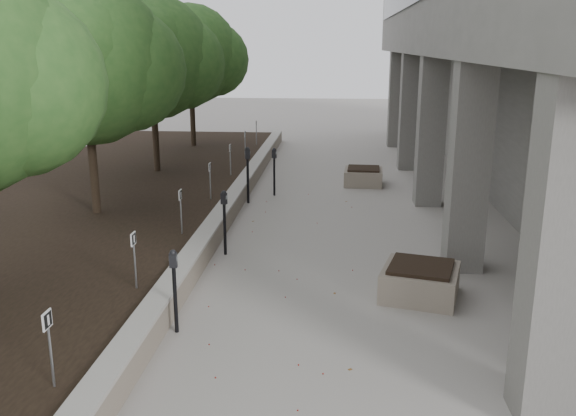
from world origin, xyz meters
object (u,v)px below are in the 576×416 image
(parking_meter_3, at_px, (225,223))
(parking_meter_5, at_px, (274,172))
(crabapple_tree_4, at_px, (153,84))
(planter_front, at_px, (420,281))
(planter_back, at_px, (363,176))
(parking_meter_2, at_px, (175,291))
(parking_meter_4, at_px, (248,175))
(crabapple_tree_3, at_px, (87,97))
(crabapple_tree_5, at_px, (191,76))

(parking_meter_3, height_order, parking_meter_5, parking_meter_5)
(crabapple_tree_4, xyz_separation_m, parking_meter_3, (3.40, -6.62, -2.43))
(crabapple_tree_4, xyz_separation_m, planter_front, (7.20, -8.53, -2.83))
(parking_meter_5, relative_size, planter_front, 1.12)
(parking_meter_5, distance_m, planter_back, 3.14)
(parking_meter_2, bearing_deg, crabapple_tree_4, 103.84)
(parking_meter_3, height_order, planter_front, parking_meter_3)
(parking_meter_4, bearing_deg, crabapple_tree_3, -153.67)
(parking_meter_5, distance_m, planter_front, 7.91)
(crabapple_tree_3, xyz_separation_m, parking_meter_5, (3.89, 3.65, -2.42))
(parking_meter_3, bearing_deg, crabapple_tree_4, 136.78)
(crabapple_tree_5, height_order, parking_meter_4, crabapple_tree_5)
(parking_meter_2, xyz_separation_m, parking_meter_5, (0.59, 8.87, 0.03))
(parking_meter_3, height_order, planter_back, parking_meter_3)
(crabapple_tree_5, bearing_deg, crabapple_tree_4, -90.00)
(crabapple_tree_3, relative_size, parking_meter_4, 3.43)
(planter_front, bearing_deg, parking_meter_4, 122.37)
(planter_front, height_order, planter_back, planter_front)
(crabapple_tree_5, relative_size, parking_meter_2, 4.06)
(parking_meter_5, bearing_deg, parking_meter_4, -105.95)
(parking_meter_3, bearing_deg, parking_meter_5, 104.31)
(crabapple_tree_5, relative_size, planter_back, 4.63)
(crabapple_tree_5, relative_size, planter_front, 4.32)
(crabapple_tree_3, relative_size, crabapple_tree_5, 1.00)
(crabapple_tree_3, bearing_deg, parking_meter_2, -57.72)
(crabapple_tree_4, distance_m, parking_meter_2, 11.02)
(crabapple_tree_5, bearing_deg, planter_front, -61.99)
(crabapple_tree_3, relative_size, parking_meter_3, 3.92)
(parking_meter_2, relative_size, parking_meter_3, 0.96)
(planter_back, bearing_deg, parking_meter_3, -114.47)
(crabapple_tree_3, distance_m, crabapple_tree_5, 10.00)
(parking_meter_2, bearing_deg, crabapple_tree_3, 118.24)
(crabapple_tree_4, height_order, parking_meter_4, crabapple_tree_4)
(crabapple_tree_3, relative_size, planter_back, 4.63)
(crabapple_tree_5, distance_m, parking_meter_4, 8.32)
(parking_meter_3, height_order, parking_meter_4, parking_meter_4)
(parking_meter_3, distance_m, parking_meter_4, 4.32)
(crabapple_tree_5, height_order, planter_front, crabapple_tree_5)
(planter_front, bearing_deg, crabapple_tree_3, 153.89)
(crabapple_tree_4, xyz_separation_m, parking_meter_4, (3.25, -2.30, -2.33))
(parking_meter_5, bearing_deg, parking_meter_2, -75.94)
(crabapple_tree_3, distance_m, crabapple_tree_4, 5.00)
(crabapple_tree_5, xyz_separation_m, parking_meter_4, (3.25, -7.30, -2.33))
(crabapple_tree_3, bearing_deg, crabapple_tree_5, 90.00)
(crabapple_tree_4, relative_size, parking_meter_5, 3.87)
(parking_meter_5, bearing_deg, planter_back, 49.52)
(crabapple_tree_4, distance_m, planter_back, 7.13)
(crabapple_tree_5, xyz_separation_m, planter_back, (6.54, -4.72, -2.85))
(parking_meter_4, relative_size, planter_back, 1.35)
(crabapple_tree_3, relative_size, planter_front, 4.32)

